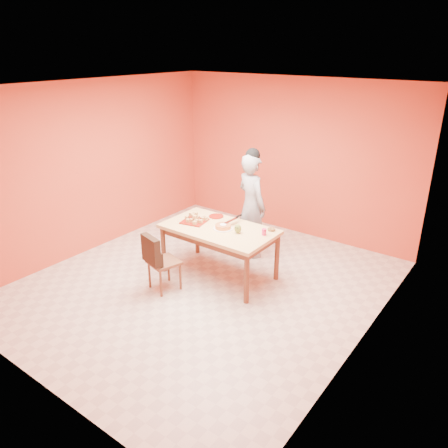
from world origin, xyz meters
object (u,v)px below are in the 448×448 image
Objects in this scene: magenta_glass at (264,232)px; sponge_cake at (223,226)px; red_dinner_plate at (216,216)px; egg_ornament at (238,229)px; dining_table at (219,234)px; pastry_platter at (194,221)px; person at (251,206)px; checker_tin at (271,229)px; dining_chair at (163,261)px.

sponge_cake is at bearing -164.22° from magenta_glass.
red_dinner_plate is 0.69m from egg_ornament.
pastry_platter is at bearing -174.14° from dining_table.
person is 0.93m from egg_ornament.
red_dinner_plate is 0.99× the size of sponge_cake.
person is 12.84× the size of egg_ornament.
magenta_glass reaches higher than checker_tin.
magenta_glass is at bearing -9.28° from red_dinner_plate.
sponge_cake is (0.45, 0.77, 0.36)m from dining_chair.
sponge_cake is (0.49, 0.04, 0.03)m from pastry_platter.
dining_table is at bearing -160.55° from egg_ornament.
magenta_glass is 0.86× the size of checker_tin.
red_dinner_plate is at bearing 138.99° from sponge_cake.
red_dinner_plate is at bearing 100.62° from dining_chair.
magenta_glass is 0.19m from checker_tin.
sponge_cake is at bearing 74.95° from dining_chair.
person reaches higher than dining_chair.
dining_table is at bearing 79.44° from dining_chair.
dining_table is 1.91× the size of dining_chair.
person is (0.35, 1.65, 0.40)m from dining_chair.
dining_table is 7.11× the size of sponge_cake.
sponge_cake is at bearing -41.01° from red_dinner_plate.
egg_ornament is (0.34, -0.87, -0.01)m from person.
sponge_cake is at bearing -148.42° from checker_tin.
dining_table is 0.44m from red_dinner_plate.
person reaches higher than checker_tin.
magenta_glass is at bearing -90.88° from checker_tin.
person is at bearing 93.06° from dining_chair.
pastry_platter is at bearing -175.60° from sponge_cake.
egg_ornament is (0.61, -0.31, 0.06)m from red_dinner_plate.
dining_chair is 1.56m from checker_tin.
egg_ornament is 0.36m from magenta_glass.
egg_ornament is at bearing 133.32° from person.
dining_table is 0.15m from sponge_cake.
pastry_platter is (-0.05, 0.73, 0.33)m from dining_chair.
dining_table is 0.96× the size of person.
person reaches higher than red_dinner_plate.
person is at bearing 64.53° from red_dinner_plate.
person reaches higher than pastry_platter.
pastry_platter is at bearing -110.46° from red_dinner_plate.
sponge_cake is 0.25m from egg_ornament.
dining_chair is 0.96m from sponge_cake.
magenta_glass is at bearing 13.62° from dining_table.
person is 1.00m from pastry_platter.
checker_tin is at bearing 31.58° from sponge_cake.
checker_tin is (1.03, 1.13, 0.34)m from dining_chair.
pastry_platter is 3.70× the size of magenta_glass.
egg_ornament is (0.70, 0.78, 0.39)m from dining_chair.
dining_chair is at bearing -86.45° from pastry_platter.
egg_ornament is at bearing -133.43° from checker_tin.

